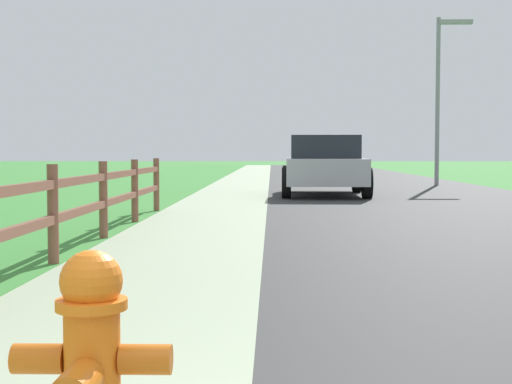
# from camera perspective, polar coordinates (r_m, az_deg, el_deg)

# --- Properties ---
(ground_plane) EXTENTS (120.00, 120.00, 0.00)m
(ground_plane) POSITION_cam_1_polar(r_m,az_deg,el_deg) (26.53, 1.02, 0.70)
(ground_plane) COLOR #3E8A38
(road_asphalt) EXTENTS (7.00, 66.00, 0.01)m
(road_asphalt) POSITION_cam_1_polar(r_m,az_deg,el_deg) (28.73, 8.03, 0.86)
(road_asphalt) COLOR #323232
(road_asphalt) RESTS_ON ground
(curb_concrete) EXTENTS (6.00, 66.00, 0.01)m
(curb_concrete) POSITION_cam_1_polar(r_m,az_deg,el_deg) (28.70, -4.97, 0.88)
(curb_concrete) COLOR #A1B18F
(curb_concrete) RESTS_ON ground
(grass_verge) EXTENTS (5.00, 66.00, 0.00)m
(grass_verge) POSITION_cam_1_polar(r_m,az_deg,el_deg) (28.90, -7.92, 0.88)
(grass_verge) COLOR #3E8A38
(grass_verge) RESTS_ON ground
(fire_hydrant) EXTENTS (0.54, 0.44, 0.79)m
(fire_hydrant) POSITION_cam_1_polar(r_m,az_deg,el_deg) (2.62, -12.55, -12.69)
(fire_hydrant) COLOR orange
(fire_hydrant) RESTS_ON ground
(rail_fence) EXTENTS (0.11, 13.30, 1.00)m
(rail_fence) POSITION_cam_1_polar(r_m,az_deg,el_deg) (7.62, -15.33, -1.05)
(rail_fence) COLOR brown
(rail_fence) RESTS_ON ground
(parked_suv_silver) EXTENTS (2.22, 4.42, 1.53)m
(parked_suv_silver) POSITION_cam_1_polar(r_m,az_deg,el_deg) (19.12, 5.25, 2.05)
(parked_suv_silver) COLOR #B7BABF
(parked_suv_silver) RESTS_ON ground
(street_lamp) EXTENTS (1.17, 0.20, 5.51)m
(street_lamp) POSITION_cam_1_polar(r_m,az_deg,el_deg) (25.41, 14.06, 8.03)
(street_lamp) COLOR gray
(street_lamp) RESTS_ON ground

